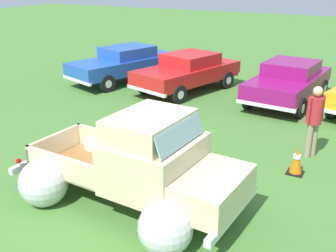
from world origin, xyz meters
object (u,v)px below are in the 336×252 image
Objects in this scene: show_car_0 at (125,63)px; show_car_2 at (289,81)px; show_car_1 at (188,71)px; vintage_pickup_truck at (143,171)px; spectator_0 at (314,117)px; lane_cone_0 at (297,161)px.

show_car_0 is 1.13× the size of show_car_2.
show_car_1 is 1.06× the size of show_car_2.
show_car_1 is at bearing 113.29° from vintage_pickup_truck.
lane_cone_0 is at bearing -61.09° from spectator_0.
show_car_0 is 2.94m from show_car_1.
spectator_0 is at bearing 81.60° from show_car_0.
vintage_pickup_truck is at bearing 35.74° from show_car_1.
show_car_0 and show_car_2 have the same top height.
vintage_pickup_truck is 8.28m from show_car_1.
show_car_2 is at bearing 144.81° from spectator_0.
spectator_0 reaches higher than show_car_0.
show_car_0 is 9.11m from spectator_0.
spectator_0 reaches higher than show_car_2.
spectator_0 is at bearing 25.36° from show_car_2.
lane_cone_0 is at bearing 20.38° from show_car_2.
show_car_1 is (-2.85, 7.78, 0.03)m from vintage_pickup_truck.
show_car_0 and show_car_1 have the same top height.
show_car_1 is 3.71m from show_car_2.
show_car_1 is 7.45× the size of lane_cone_0.
show_car_2 is 5.53m from lane_cone_0.
spectator_0 is at bearing 84.32° from lane_cone_0.
show_car_1 reaches higher than lane_cone_0.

